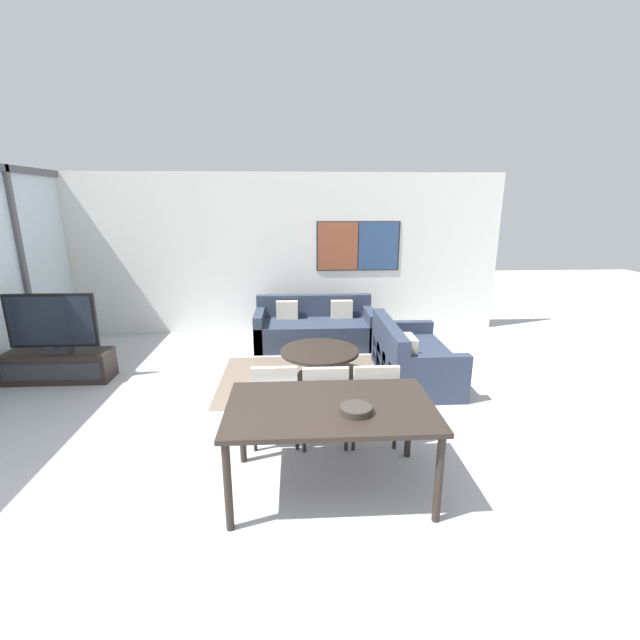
{
  "coord_description": "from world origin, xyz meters",
  "views": [
    {
      "loc": [
        0.39,
        -2.38,
        2.31
      ],
      "look_at": [
        0.67,
        2.52,
        0.95
      ],
      "focal_mm": 24.0,
      "sensor_mm": 36.0,
      "label": 1
    }
  ],
  "objects_px": {
    "sofa_main": "(315,329)",
    "coffee_table": "(320,357)",
    "dining_chair_left": "(276,398)",
    "fruit_bowl": "(356,409)",
    "tv_console": "(59,366)",
    "sofa_side": "(409,360)",
    "television": "(52,323)",
    "dining_chair_right": "(373,397)",
    "dining_table": "(330,413)",
    "dining_chair_centre": "(325,399)"
  },
  "relations": [
    {
      "from": "coffee_table",
      "to": "dining_chair_right",
      "type": "height_order",
      "value": "dining_chair_right"
    },
    {
      "from": "television",
      "to": "dining_chair_right",
      "type": "distance_m",
      "value": 4.28
    },
    {
      "from": "television",
      "to": "fruit_bowl",
      "type": "relative_size",
      "value": 4.56
    },
    {
      "from": "tv_console",
      "to": "coffee_table",
      "type": "xyz_separation_m",
      "value": [
        3.47,
        -0.15,
        0.11
      ]
    },
    {
      "from": "fruit_bowl",
      "to": "sofa_side",
      "type": "bearing_deg",
      "value": 65.89
    },
    {
      "from": "television",
      "to": "coffee_table",
      "type": "relative_size",
      "value": 1.09
    },
    {
      "from": "dining_table",
      "to": "dining_chair_centre",
      "type": "height_order",
      "value": "dining_chair_centre"
    },
    {
      "from": "tv_console",
      "to": "dining_chair_right",
      "type": "relative_size",
      "value": 1.57
    },
    {
      "from": "coffee_table",
      "to": "fruit_bowl",
      "type": "xyz_separation_m",
      "value": [
        0.14,
        -2.43,
        0.48
      ]
    },
    {
      "from": "coffee_table",
      "to": "fruit_bowl",
      "type": "relative_size",
      "value": 4.19
    },
    {
      "from": "tv_console",
      "to": "dining_chair_centre",
      "type": "distance_m",
      "value": 3.86
    },
    {
      "from": "dining_table",
      "to": "fruit_bowl",
      "type": "height_order",
      "value": "fruit_bowl"
    },
    {
      "from": "television",
      "to": "dining_table",
      "type": "xyz_separation_m",
      "value": [
        3.42,
        -2.44,
        -0.11
      ]
    },
    {
      "from": "sofa_main",
      "to": "coffee_table",
      "type": "height_order",
      "value": "sofa_main"
    },
    {
      "from": "coffee_table",
      "to": "dining_chair_centre",
      "type": "xyz_separation_m",
      "value": [
        -0.04,
        -1.61,
        0.18
      ]
    },
    {
      "from": "sofa_main",
      "to": "tv_console",
      "type": "bearing_deg",
      "value": -159.12
    },
    {
      "from": "coffee_table",
      "to": "fruit_bowl",
      "type": "bearing_deg",
      "value": -86.74
    },
    {
      "from": "tv_console",
      "to": "fruit_bowl",
      "type": "distance_m",
      "value": 4.47
    },
    {
      "from": "television",
      "to": "fruit_bowl",
      "type": "bearing_deg",
      "value": -35.62
    },
    {
      "from": "dining_chair_right",
      "to": "dining_table",
      "type": "bearing_deg",
      "value": -124.65
    },
    {
      "from": "television",
      "to": "sofa_main",
      "type": "height_order",
      "value": "television"
    },
    {
      "from": "tv_console",
      "to": "television",
      "type": "bearing_deg",
      "value": 90.0
    },
    {
      "from": "dining_chair_right",
      "to": "dining_chair_left",
      "type": "bearing_deg",
      "value": 177.79
    },
    {
      "from": "sofa_side",
      "to": "coffee_table",
      "type": "bearing_deg",
      "value": 86.54
    },
    {
      "from": "tv_console",
      "to": "television",
      "type": "xyz_separation_m",
      "value": [
        0.0,
        0.0,
        0.59
      ]
    },
    {
      "from": "coffee_table",
      "to": "dining_chair_left",
      "type": "distance_m",
      "value": 1.66
    },
    {
      "from": "dining_chair_centre",
      "to": "television",
      "type": "bearing_deg",
      "value": 152.73
    },
    {
      "from": "sofa_side",
      "to": "tv_console",
      "type": "bearing_deg",
      "value": 87.25
    },
    {
      "from": "television",
      "to": "dining_chair_right",
      "type": "bearing_deg",
      "value": -24.3
    },
    {
      "from": "tv_console",
      "to": "dining_chair_right",
      "type": "height_order",
      "value": "dining_chair_right"
    },
    {
      "from": "television",
      "to": "sofa_side",
      "type": "height_order",
      "value": "television"
    },
    {
      "from": "sofa_main",
      "to": "dining_chair_right",
      "type": "distance_m",
      "value": 3.12
    },
    {
      "from": "coffee_table",
      "to": "dining_chair_right",
      "type": "xyz_separation_m",
      "value": [
        0.43,
        -1.61,
        0.18
      ]
    },
    {
      "from": "dining_table",
      "to": "tv_console",
      "type": "bearing_deg",
      "value": 144.54
    },
    {
      "from": "dining_chair_centre",
      "to": "dining_chair_right",
      "type": "relative_size",
      "value": 1.0
    },
    {
      "from": "sofa_main",
      "to": "dining_chair_left",
      "type": "relative_size",
      "value": 2.27
    },
    {
      "from": "dining_chair_right",
      "to": "fruit_bowl",
      "type": "bearing_deg",
      "value": -109.23
    },
    {
      "from": "dining_chair_right",
      "to": "sofa_main",
      "type": "bearing_deg",
      "value": 97.88
    },
    {
      "from": "sofa_main",
      "to": "dining_chair_centre",
      "type": "height_order",
      "value": "dining_chair_centre"
    },
    {
      "from": "sofa_main",
      "to": "sofa_side",
      "type": "xyz_separation_m",
      "value": [
        1.19,
        -1.55,
        -0.0
      ]
    },
    {
      "from": "sofa_side",
      "to": "dining_chair_left",
      "type": "height_order",
      "value": "dining_chair_left"
    },
    {
      "from": "sofa_main",
      "to": "sofa_side",
      "type": "distance_m",
      "value": 1.95
    },
    {
      "from": "television",
      "to": "dining_chair_left",
      "type": "distance_m",
      "value": 3.43
    },
    {
      "from": "coffee_table",
      "to": "fruit_bowl",
      "type": "height_order",
      "value": "fruit_bowl"
    },
    {
      "from": "dining_chair_left",
      "to": "sofa_main",
      "type": "bearing_deg",
      "value": 80.41
    },
    {
      "from": "tv_console",
      "to": "coffee_table",
      "type": "height_order",
      "value": "coffee_table"
    },
    {
      "from": "television",
      "to": "sofa_main",
      "type": "xyz_separation_m",
      "value": [
        3.47,
        1.32,
        -0.52
      ]
    },
    {
      "from": "coffee_table",
      "to": "dining_chair_left",
      "type": "height_order",
      "value": "dining_chair_left"
    },
    {
      "from": "sofa_side",
      "to": "dining_chair_left",
      "type": "relative_size",
      "value": 1.85
    },
    {
      "from": "coffee_table",
      "to": "sofa_main",
      "type": "bearing_deg",
      "value": 90.0
    }
  ]
}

